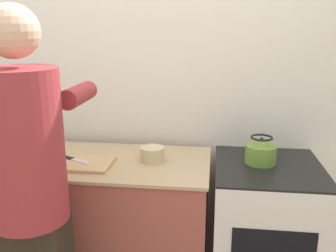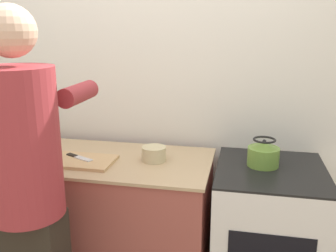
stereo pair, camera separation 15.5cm
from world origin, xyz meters
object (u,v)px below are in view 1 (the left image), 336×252
Objects in this scene: cutting_board at (79,163)px; canister_jar at (15,134)px; person at (30,190)px; knife at (75,160)px; oven at (264,237)px; bowl_prep at (152,154)px; kettle at (261,152)px.

canister_jar reaches higher than cutting_board.
person reaches higher than knife.
bowl_prep is at bearing 179.62° from oven.
oven is 1.38m from person.
bowl_prep is 0.98m from canister_jar.
bowl_prep is at bearing 52.24° from person.
canister_jar is (-0.50, 0.78, 0.02)m from person.
kettle is (1.04, 0.15, 0.06)m from cutting_board.
oven is 2.39× the size of cutting_board.
oven is 0.53m from kettle.
person is 12.38× the size of bowl_prep.
cutting_board is at bearing -174.16° from oven.
cutting_board is at bearing -171.79° from kettle.
knife is at bearing -168.64° from bowl_prep.
kettle is 0.63m from bowl_prep.
cutting_board is at bearing -28.74° from canister_jar.
oven is 4.63× the size of knife.
cutting_board is 0.43m from bowl_prep.
kettle is at bearing -5.46° from canister_jar.
knife reaches higher than oven.
kettle is at bearing 140.47° from oven.
knife is at bearing -175.69° from oven.
person is 0.48m from cutting_board.
oven is at bearing -39.53° from kettle.
person reaches higher than bowl_prep.
knife reaches higher than cutting_board.
person is (-1.14, -0.59, 0.51)m from oven.
person is at bearing -150.04° from kettle.
canister_jar is (-0.52, 0.28, 0.06)m from knife.
person is at bearing -152.60° from oven.
oven is 0.51× the size of person.
knife is 1.08m from kettle.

